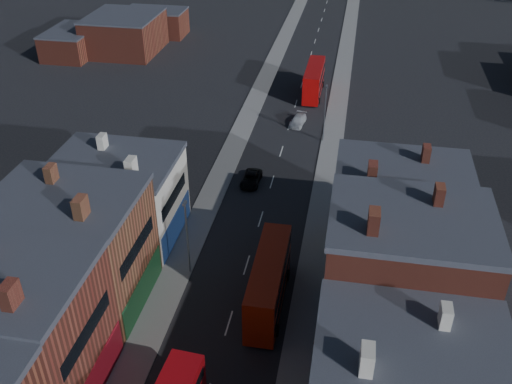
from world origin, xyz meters
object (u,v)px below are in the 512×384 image
at_px(bus_1, 269,281).
at_px(car_2, 251,179).
at_px(bus_2, 314,80).
at_px(ped_3, 316,343).
at_px(car_3, 298,120).

bearing_deg(bus_1, car_2, 104.55).
height_order(bus_2, ped_3, bus_2).
distance_m(bus_2, ped_3, 54.20).
xyz_separation_m(bus_1, car_3, (-1.79, 37.59, -2.00)).
relative_size(car_2, car_3, 1.03).
bearing_deg(car_2, bus_1, -73.60).
bearing_deg(bus_1, car_3, 92.21).
relative_size(car_3, ped_3, 2.41).
relative_size(bus_1, car_2, 2.50).
xyz_separation_m(bus_1, ped_3, (4.71, -4.89, -1.60)).
bearing_deg(ped_3, bus_2, 5.16).
height_order(bus_2, car_3, bus_2).
xyz_separation_m(bus_2, car_3, (-1.10, -11.43, -1.92)).
bearing_deg(ped_3, car_2, 21.46).
height_order(bus_1, car_2, bus_1).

